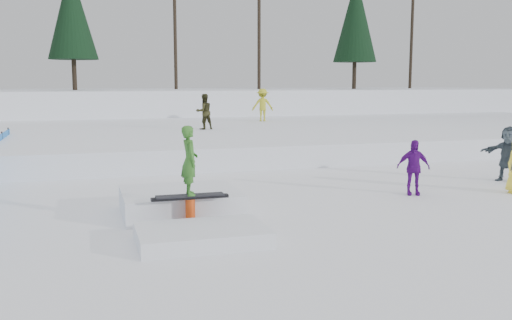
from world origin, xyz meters
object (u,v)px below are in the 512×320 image
object	(u,v)px
walker_ygreen	(263,105)
jib_rail_feature	(186,207)
spectator_purple	(413,167)
walker_olive	(204,112)
spectator_dark	(508,154)

from	to	relation	value
walker_ygreen	jib_rail_feature	bearing A→B (deg)	81.38
spectator_purple	jib_rail_feature	distance (m)	6.39
walker_olive	spectator_purple	bearing A→B (deg)	89.95
walker_olive	jib_rail_feature	bearing A→B (deg)	63.09
spectator_dark	jib_rail_feature	size ratio (longest dim) A/B	0.38
jib_rail_feature	walker_ygreen	bearing A→B (deg)	67.72
walker_ygreen	spectator_purple	xyz separation A→B (m)	(-1.11, -16.92, -0.96)
spectator_dark	walker_ygreen	bearing A→B (deg)	154.43
jib_rail_feature	walker_olive	bearing A→B (deg)	76.75
walker_olive	jib_rail_feature	world-z (taller)	walker_olive
walker_ygreen	walker_olive	bearing A→B (deg)	59.76
jib_rail_feature	spectator_purple	bearing A→B (deg)	10.04
spectator_purple	jib_rail_feature	bearing A→B (deg)	-149.78
walker_olive	spectator_purple	xyz separation A→B (m)	(3.05, -12.60, -0.88)
walker_olive	walker_ygreen	world-z (taller)	walker_ygreen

